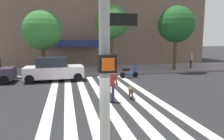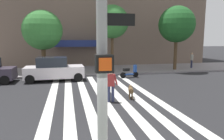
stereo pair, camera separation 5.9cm
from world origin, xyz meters
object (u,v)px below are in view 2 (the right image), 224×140
parked_scooter (129,72)px  parked_car_behind_first (54,69)px  street_tree_middle (112,22)px  traffic_light_pole (103,14)px  street_tree_nearest (43,30)px  pedestrian_bystander (192,59)px  pedestrian_dog_walker (111,84)px  dog_on_leash (131,90)px  street_tree_further (177,25)px

parked_scooter → parked_car_behind_first: bearing=179.0°
street_tree_middle → traffic_light_pole: bearing=-103.0°
street_tree_nearest → pedestrian_bystander: bearing=1.7°
pedestrian_bystander → parked_car_behind_first: bearing=-166.9°
street_tree_middle → pedestrian_dog_walker: (-2.24, -9.80, -3.90)m
parked_scooter → street_tree_nearest: size_ratio=0.29×
parked_car_behind_first → dog_on_leash: 7.35m
parked_car_behind_first → dog_on_leash: bearing=-54.1°
parked_scooter → street_tree_middle: size_ratio=0.26×
street_tree_middle → street_tree_further: street_tree_middle is taller
street_tree_middle → pedestrian_bystander: size_ratio=3.84×
traffic_light_pole → street_tree_further: street_tree_further is taller
pedestrian_bystander → dog_on_leash: bearing=-136.7°
street_tree_nearest → street_tree_middle: bearing=5.6°
street_tree_further → street_tree_middle: bearing=171.4°
traffic_light_pole → pedestrian_bystander: size_ratio=3.54×
street_tree_further → pedestrian_bystander: bearing=17.7°
parked_scooter → street_tree_further: (5.62, 2.60, 4.15)m
street_tree_further → dog_on_leash: street_tree_further is taller
parked_car_behind_first → pedestrian_bystander: 14.44m
parked_scooter → dog_on_leash: bearing=-106.6°
pedestrian_dog_walker → parked_car_behind_first: bearing=116.1°
traffic_light_pole → dog_on_leash: (2.73, 6.96, -3.08)m
dog_on_leash → pedestrian_bystander: 13.44m
pedestrian_dog_walker → parked_scooter: bearing=64.9°
street_tree_nearest → pedestrian_dog_walker: (4.13, -9.18, -3.02)m
pedestrian_dog_walker → dog_on_leash: (1.18, 0.41, -0.48)m
street_tree_further → parked_scooter: bearing=-155.1°
street_tree_middle → street_tree_further: size_ratio=1.00×
street_tree_further → pedestrian_dog_walker: street_tree_further is taller
traffic_light_pole → street_tree_further: bearing=56.8°
traffic_light_pole → street_tree_middle: bearing=77.0°
traffic_light_pole → dog_on_leash: 8.08m
traffic_light_pole → pedestrian_bystander: bearing=52.3°
street_tree_middle → pedestrian_dog_walker: street_tree_middle is taller
dog_on_leash → pedestrian_dog_walker: bearing=-161.0°
traffic_light_pole → street_tree_nearest: (-2.59, 15.73, 0.43)m
street_tree_middle → street_tree_further: 6.38m
street_tree_nearest → pedestrian_bystander: (15.08, 0.44, -2.87)m
street_tree_nearest → traffic_light_pole: bearing=-80.7°
parked_car_behind_first → dog_on_leash: size_ratio=4.54×
pedestrian_dog_walker → dog_on_leash: 1.34m
traffic_light_pole → pedestrian_bystander: traffic_light_pole is taller
street_tree_middle → street_tree_nearest: bearing=-174.4°
street_tree_nearest → street_tree_further: street_tree_further is taller
street_tree_further → pedestrian_bystander: size_ratio=3.83×
street_tree_further → dog_on_leash: bearing=-131.1°
parked_car_behind_first → traffic_light_pole: bearing=-83.0°
traffic_light_pole → street_tree_nearest: traffic_light_pole is taller
traffic_light_pole → street_tree_further: size_ratio=0.92×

